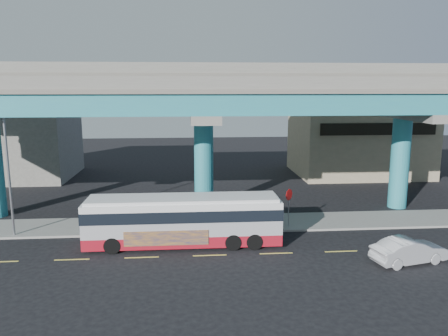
{
  "coord_description": "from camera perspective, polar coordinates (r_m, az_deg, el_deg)",
  "views": [
    {
      "loc": [
        -1.11,
        -24.78,
        9.91
      ],
      "look_at": [
        1.19,
        4.0,
        4.46
      ],
      "focal_mm": 35.0,
      "sensor_mm": 36.0,
      "label": 1
    }
  ],
  "objects": [
    {
      "name": "lane_markings",
      "position": [
        26.43,
        -1.87,
        -11.33
      ],
      "size": [
        58.0,
        0.12,
        0.01
      ],
      "color": "#D8C64C",
      "rests_on": "ground"
    },
    {
      "name": "stop_sign",
      "position": [
        30.75,
        8.48,
        -4.07
      ],
      "size": [
        0.6,
        0.61,
        2.74
      ],
      "rotation": [
        0.0,
        0.0,
        0.4
      ],
      "color": "gray",
      "rests_on": "sidewalk"
    },
    {
      "name": "sidewalk",
      "position": [
        31.85,
        -2.38,
        -7.31
      ],
      "size": [
        70.0,
        4.0,
        0.15
      ],
      "primitive_type": "cube",
      "color": "gray",
      "rests_on": "ground"
    },
    {
      "name": "building_concrete",
      "position": [
        52.58,
        -25.66,
        3.73
      ],
      "size": [
        12.0,
        10.0,
        9.0
      ],
      "primitive_type": "cube",
      "color": "gray",
      "rests_on": "ground"
    },
    {
      "name": "viaduct",
      "position": [
        33.91,
        -2.74,
        9.37
      ],
      "size": [
        52.0,
        12.4,
        11.7
      ],
      "color": "teal",
      "rests_on": "ground"
    },
    {
      "name": "transit_bus",
      "position": [
        27.62,
        -5.3,
        -6.61
      ],
      "size": [
        12.23,
        2.67,
        3.13
      ],
      "rotation": [
        0.0,
        0.0,
        -0.0
      ],
      "color": "maroon",
      "rests_on": "ground"
    },
    {
      "name": "ground",
      "position": [
        26.71,
        -1.91,
        -11.1
      ],
      "size": [
        120.0,
        120.0,
        0.0
      ],
      "primitive_type": "plane",
      "color": "black",
      "rests_on": "ground"
    },
    {
      "name": "building_beige",
      "position": [
        51.84,
        17.12,
        3.12
      ],
      "size": [
        14.0,
        10.23,
        7.0
      ],
      "color": "tan",
      "rests_on": "ground"
    },
    {
      "name": "sedan",
      "position": [
        27.26,
        23.03,
        -9.91
      ],
      "size": [
        3.45,
        5.04,
        1.44
      ],
      "primitive_type": "imported",
      "rotation": [
        0.0,
        0.0,
        1.8
      ],
      "color": "silver",
      "rests_on": "ground"
    },
    {
      "name": "street_lamp",
      "position": [
        30.88,
        -26.85,
        1.12
      ],
      "size": [
        0.5,
        2.62,
        8.11
      ],
      "color": "gray",
      "rests_on": "sidewalk"
    }
  ]
}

